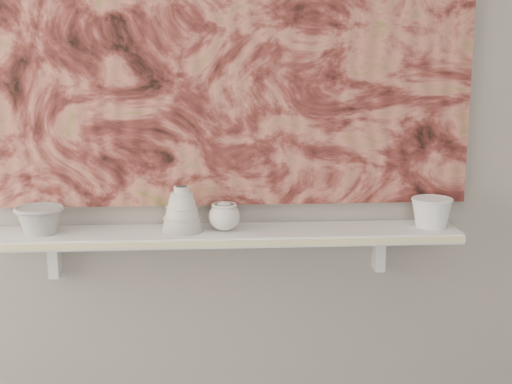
{
  "coord_description": "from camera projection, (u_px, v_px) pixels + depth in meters",
  "views": [
    {
      "loc": [
        -0.03,
        -0.5,
        1.45
      ],
      "look_at": [
        0.11,
        1.49,
        1.05
      ],
      "focal_mm": 50.0,
      "sensor_mm": 36.0,
      "label": 1
    }
  ],
  "objects": [
    {
      "name": "wall_back",
      "position": [
        217.0,
        83.0,
        2.08
      ],
      "size": [
        3.6,
        0.0,
        3.6
      ],
      "primitive_type": "plane",
      "rotation": [
        1.57,
        0.0,
        0.0
      ],
      "color": "gray",
      "rests_on": "floor"
    },
    {
      "name": "shelf",
      "position": [
        219.0,
        235.0,
        2.07
      ],
      "size": [
        1.4,
        0.18,
        0.03
      ],
      "primitive_type": "cube",
      "color": "silver",
      "rests_on": "wall_back"
    },
    {
      "name": "shelf_stripe",
      "position": [
        220.0,
        244.0,
        1.98
      ],
      "size": [
        1.4,
        0.01,
        0.02
      ],
      "primitive_type": "cube",
      "color": "beige",
      "rests_on": "shelf"
    },
    {
      "name": "bracket_left",
      "position": [
        54.0,
        257.0,
        2.12
      ],
      "size": [
        0.03,
        0.06,
        0.12
      ],
      "primitive_type": "cube",
      "color": "silver",
      "rests_on": "wall_back"
    },
    {
      "name": "bracket_right",
      "position": [
        379.0,
        251.0,
        2.18
      ],
      "size": [
        0.03,
        0.06,
        0.12
      ],
      "primitive_type": "cube",
      "color": "silver",
      "rests_on": "wall_back"
    },
    {
      "name": "painting",
      "position": [
        216.0,
        16.0,
        2.03
      ],
      "size": [
        1.5,
        0.02,
        1.1
      ],
      "primitive_type": "cube",
      "color": "maroon",
      "rests_on": "wall_back"
    },
    {
      "name": "house_motif",
      "position": [
        370.0,
        123.0,
        2.11
      ],
      "size": [
        0.09,
        0.0,
        0.08
      ],
      "primitive_type": "cube",
      "color": "black",
      "rests_on": "painting"
    },
    {
      "name": "bowl_grey",
      "position": [
        40.0,
        220.0,
        2.03
      ],
      "size": [
        0.16,
        0.16,
        0.08
      ],
      "primitive_type": null,
      "rotation": [
        0.0,
        0.0,
        -0.19
      ],
      "color": "gray",
      "rests_on": "shelf"
    },
    {
      "name": "cup_cream",
      "position": [
        224.0,
        216.0,
        2.06
      ],
      "size": [
        0.11,
        0.11,
        0.08
      ],
      "primitive_type": null,
      "rotation": [
        0.0,
        0.0,
        -0.24
      ],
      "color": "beige",
      "rests_on": "shelf"
    },
    {
      "name": "bell_vessel",
      "position": [
        182.0,
        209.0,
        2.05
      ],
      "size": [
        0.14,
        0.14,
        0.13
      ],
      "primitive_type": null,
      "rotation": [
        0.0,
        0.0,
        -0.18
      ],
      "color": "beige",
      "rests_on": "shelf"
    },
    {
      "name": "bowl_white",
      "position": [
        432.0,
        212.0,
        2.1
      ],
      "size": [
        0.14,
        0.14,
        0.09
      ],
      "primitive_type": null,
      "rotation": [
        0.0,
        0.0,
        0.18
      ],
      "color": "silver",
      "rests_on": "shelf"
    }
  ]
}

